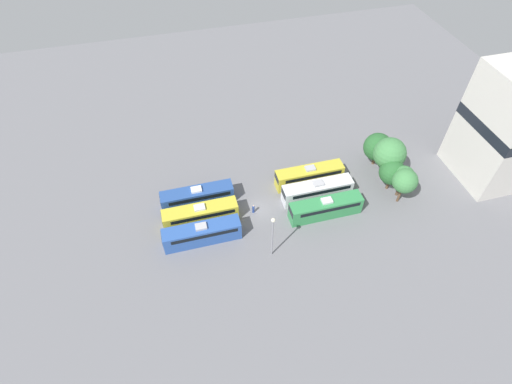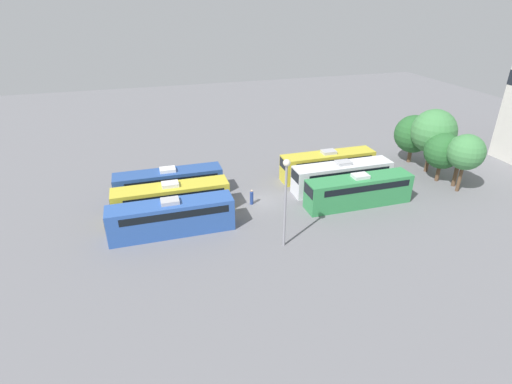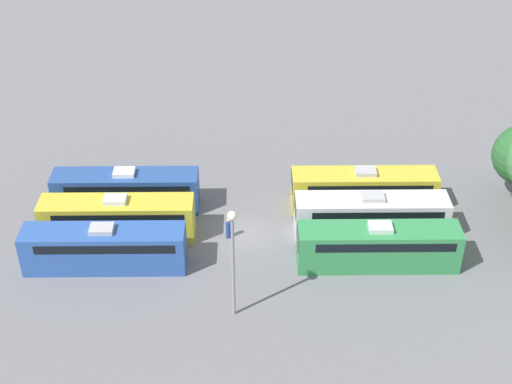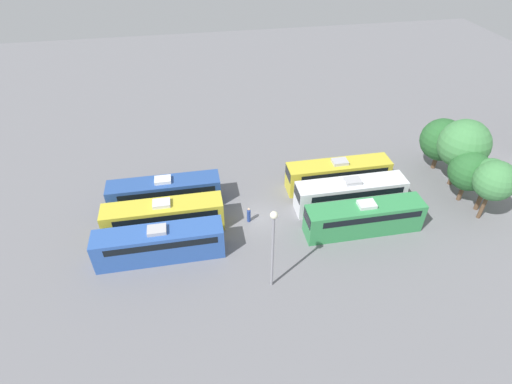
{
  "view_description": "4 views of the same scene",
  "coord_description": "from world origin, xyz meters",
  "px_view_note": "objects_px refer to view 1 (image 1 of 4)",
  "views": [
    {
      "loc": [
        38.46,
        -10.78,
        47.8
      ],
      "look_at": [
        -0.76,
        -0.39,
        3.29
      ],
      "focal_mm": 28.0,
      "sensor_mm": 36.0,
      "label": 1
    },
    {
      "loc": [
        35.53,
        -11.21,
        19.64
      ],
      "look_at": [
        0.97,
        -0.82,
        1.66
      ],
      "focal_mm": 28.0,
      "sensor_mm": 36.0,
      "label": 2
    },
    {
      "loc": [
        42.3,
        0.49,
        31.97
      ],
      "look_at": [
        -1.21,
        0.96,
        2.98
      ],
      "focal_mm": 50.0,
      "sensor_mm": 36.0,
      "label": 3
    },
    {
      "loc": [
        29.27,
        -5.67,
        26.68
      ],
      "look_at": [
        -1.15,
        -0.11,
        2.36
      ],
      "focal_mm": 28.0,
      "sensor_mm": 36.0,
      "label": 4
    }
  ],
  "objects_px": {
    "bus_5": "(326,207)",
    "tree_2": "(392,172)",
    "bus_4": "(317,190)",
    "light_pole": "(273,231)",
    "bus_0": "(198,196)",
    "tree_0": "(378,147)",
    "worker_person": "(253,209)",
    "tree_3": "(404,176)",
    "bus_2": "(202,233)",
    "tree_4": "(405,181)",
    "bus_3": "(309,175)",
    "tree_1": "(390,154)",
    "bus_1": "(201,214)"
  },
  "relations": [
    {
      "from": "bus_2",
      "to": "tree_0",
      "type": "xyz_separation_m",
      "value": [
        -8.51,
        31.22,
        2.09
      ]
    },
    {
      "from": "light_pole",
      "to": "tree_3",
      "type": "xyz_separation_m",
      "value": [
        -5.74,
        22.68,
        -1.2
      ]
    },
    {
      "from": "bus_0",
      "to": "bus_1",
      "type": "relative_size",
      "value": 1.0
    },
    {
      "from": "tree_1",
      "to": "tree_2",
      "type": "bearing_deg",
      "value": -12.4
    },
    {
      "from": "bus_3",
      "to": "tree_0",
      "type": "relative_size",
      "value": 1.82
    },
    {
      "from": "bus_0",
      "to": "bus_5",
      "type": "xyz_separation_m",
      "value": [
        7.2,
        18.4,
        0.0
      ]
    },
    {
      "from": "bus_2",
      "to": "light_pole",
      "type": "xyz_separation_m",
      "value": [
        4.89,
        8.96,
        3.76
      ]
    },
    {
      "from": "worker_person",
      "to": "bus_4",
      "type": "bearing_deg",
      "value": 92.3
    },
    {
      "from": "bus_5",
      "to": "light_pole",
      "type": "relative_size",
      "value": 1.39
    },
    {
      "from": "bus_5",
      "to": "tree_3",
      "type": "xyz_separation_m",
      "value": [
        -0.86,
        12.75,
        2.55
      ]
    },
    {
      "from": "bus_2",
      "to": "tree_1",
      "type": "xyz_separation_m",
      "value": [
        -5.27,
        31.36,
        3.42
      ]
    },
    {
      "from": "bus_4",
      "to": "tree_0",
      "type": "xyz_separation_m",
      "value": [
        -4.86,
        12.29,
        2.09
      ]
    },
    {
      "from": "bus_1",
      "to": "tree_2",
      "type": "xyz_separation_m",
      "value": [
        0.94,
        30.39,
        2.0
      ]
    },
    {
      "from": "worker_person",
      "to": "tree_1",
      "type": "relative_size",
      "value": 0.21
    },
    {
      "from": "bus_4",
      "to": "light_pole",
      "type": "xyz_separation_m",
      "value": [
        8.54,
        -9.97,
        3.76
      ]
    },
    {
      "from": "light_pole",
      "to": "tree_0",
      "type": "xyz_separation_m",
      "value": [
        -13.4,
        22.26,
        -1.67
      ]
    },
    {
      "from": "tree_2",
      "to": "worker_person",
      "type": "bearing_deg",
      "value": -91.65
    },
    {
      "from": "bus_4",
      "to": "bus_5",
      "type": "xyz_separation_m",
      "value": [
        3.66,
        -0.04,
        0.0
      ]
    },
    {
      "from": "worker_person",
      "to": "tree_4",
      "type": "distance_m",
      "value": 23.29
    },
    {
      "from": "bus_0",
      "to": "tree_1",
      "type": "height_order",
      "value": "tree_1"
    },
    {
      "from": "light_pole",
      "to": "tree_4",
      "type": "height_order",
      "value": "light_pole"
    },
    {
      "from": "tree_1",
      "to": "bus_1",
      "type": "bearing_deg",
      "value": -86.76
    },
    {
      "from": "bus_0",
      "to": "tree_0",
      "type": "height_order",
      "value": "tree_0"
    },
    {
      "from": "tree_2",
      "to": "tree_1",
      "type": "bearing_deg",
      "value": 167.6
    },
    {
      "from": "worker_person",
      "to": "bus_2",
      "type": "bearing_deg",
      "value": -68.99
    },
    {
      "from": "bus_2",
      "to": "tree_4",
      "type": "height_order",
      "value": "tree_4"
    },
    {
      "from": "bus_4",
      "to": "tree_1",
      "type": "relative_size",
      "value": 1.45
    },
    {
      "from": "bus_5",
      "to": "tree_0",
      "type": "bearing_deg",
      "value": 124.65
    },
    {
      "from": "tree_2",
      "to": "tree_4",
      "type": "distance_m",
      "value": 3.1
    },
    {
      "from": "tree_1",
      "to": "tree_3",
      "type": "xyz_separation_m",
      "value": [
        4.42,
        0.28,
        -0.87
      ]
    },
    {
      "from": "worker_person",
      "to": "bus_0",
      "type": "bearing_deg",
      "value": -116.6
    },
    {
      "from": "worker_person",
      "to": "tree_4",
      "type": "relative_size",
      "value": 0.25
    },
    {
      "from": "bus_5",
      "to": "tree_2",
      "type": "distance_m",
      "value": 12.32
    },
    {
      "from": "bus_2",
      "to": "tree_3",
      "type": "distance_m",
      "value": 31.75
    },
    {
      "from": "worker_person",
      "to": "tree_3",
      "type": "relative_size",
      "value": 0.28
    },
    {
      "from": "bus_0",
      "to": "tree_0",
      "type": "bearing_deg",
      "value": 92.46
    },
    {
      "from": "tree_2",
      "to": "tree_3",
      "type": "bearing_deg",
      "value": 26.77
    },
    {
      "from": "bus_5",
      "to": "light_pole",
      "type": "bearing_deg",
      "value": -63.84
    },
    {
      "from": "bus_2",
      "to": "light_pole",
      "type": "distance_m",
      "value": 10.87
    },
    {
      "from": "tree_0",
      "to": "bus_1",
      "type": "bearing_deg",
      "value": -80.81
    },
    {
      "from": "bus_3",
      "to": "bus_0",
      "type": "bearing_deg",
      "value": -90.24
    },
    {
      "from": "worker_person",
      "to": "bus_3",
      "type": "bearing_deg",
      "value": 110.37
    },
    {
      "from": "bus_1",
      "to": "bus_3",
      "type": "relative_size",
      "value": 1.0
    },
    {
      "from": "bus_2",
      "to": "bus_4",
      "type": "xyz_separation_m",
      "value": [
        -3.65,
        18.93,
        0.0
      ]
    },
    {
      "from": "light_pole",
      "to": "tree_3",
      "type": "relative_size",
      "value": 1.36
    },
    {
      "from": "light_pole",
      "to": "tree_0",
      "type": "relative_size",
      "value": 1.31
    },
    {
      "from": "tree_1",
      "to": "tree_2",
      "type": "distance_m",
      "value": 3.1
    },
    {
      "from": "bus_3",
      "to": "light_pole",
      "type": "height_order",
      "value": "light_pole"
    },
    {
      "from": "tree_2",
      "to": "light_pole",
      "type": "bearing_deg",
      "value": -71.1
    },
    {
      "from": "bus_0",
      "to": "tree_3",
      "type": "bearing_deg",
      "value": 78.5
    }
  ]
}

